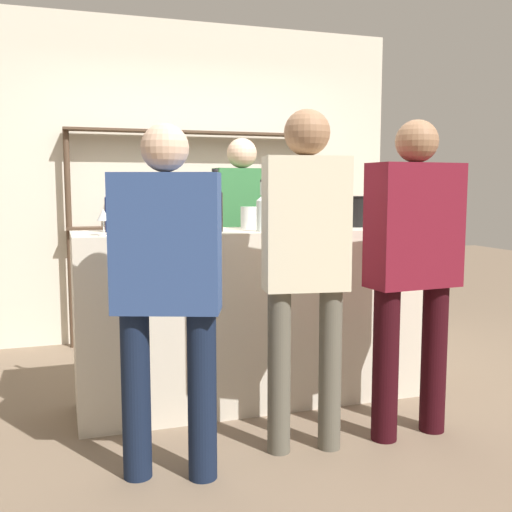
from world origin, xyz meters
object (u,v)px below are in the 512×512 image
object	(u,v)px
counter_bottle_2	(262,212)
ice_bucket	(354,211)
customer_center	(306,252)
customer_left	(167,278)
cork_jar	(249,218)
wine_glass	(103,216)
customer_right	(413,256)
counter_bottle_3	(397,205)
server_behind_counter	(242,231)
counter_bottle_1	(111,210)
counter_bottle_0	(215,207)

from	to	relation	value
counter_bottle_2	ice_bucket	xyz separation A→B (m)	(0.72, 0.21, -0.01)
customer_center	customer_left	bearing A→B (deg)	104.72
cork_jar	customer_left	xyz separation A→B (m)	(-0.70, -0.96, -0.21)
wine_glass	ice_bucket	bearing A→B (deg)	7.84
customer_center	customer_left	world-z (taller)	customer_center
counter_bottle_2	customer_right	size ratio (longest dim) A/B	0.18
counter_bottle_3	counter_bottle_2	bearing A→B (deg)	-179.74
counter_bottle_3	server_behind_counter	distance (m)	1.26
counter_bottle_1	counter_bottle_2	world-z (taller)	counter_bottle_1
ice_bucket	customer_center	size ratio (longest dim) A/B	0.12
counter_bottle_0	counter_bottle_3	bearing A→B (deg)	-3.46
cork_jar	customer_right	size ratio (longest dim) A/B	0.08
ice_bucket	cork_jar	bearing A→B (deg)	176.52
counter_bottle_2	server_behind_counter	bearing A→B (deg)	79.90
counter_bottle_1	customer_right	size ratio (longest dim) A/B	0.19
counter_bottle_0	wine_glass	xyz separation A→B (m)	(-0.65, -0.09, -0.04)
wine_glass	customer_left	xyz separation A→B (m)	(0.22, -0.69, -0.25)
counter_bottle_0	counter_bottle_2	xyz separation A→B (m)	(0.27, -0.08, -0.03)
customer_center	server_behind_counter	bearing A→B (deg)	2.87
counter_bottle_3	cork_jar	distance (m)	0.96
wine_glass	customer_center	world-z (taller)	customer_center
counter_bottle_0	server_behind_counter	world-z (taller)	server_behind_counter
counter_bottle_0	wine_glass	bearing A→B (deg)	-172.10
counter_bottle_3	ice_bucket	size ratio (longest dim) A/B	1.69
customer_right	counter_bottle_0	bearing A→B (deg)	47.62
ice_bucket	customer_right	distance (m)	0.88
ice_bucket	server_behind_counter	world-z (taller)	server_behind_counter
counter_bottle_0	counter_bottle_1	size ratio (longest dim) A/B	1.12
counter_bottle_0	customer_center	distance (m)	0.79
counter_bottle_2	counter_bottle_3	world-z (taller)	counter_bottle_3
counter_bottle_0	server_behind_counter	xyz separation A→B (m)	(0.45, 0.92, -0.21)
counter_bottle_0	counter_bottle_2	size ratio (longest dim) A/B	1.21
wine_glass	customer_right	size ratio (longest dim) A/B	0.09
counter_bottle_1	counter_bottle_2	size ratio (longest dim) A/B	1.08
counter_bottle_1	cork_jar	distance (m)	0.86
counter_bottle_1	cork_jar	world-z (taller)	counter_bottle_1
counter_bottle_3	counter_bottle_0	bearing A→B (deg)	176.54
counter_bottle_0	wine_glass	size ratio (longest dim) A/B	2.53
customer_left	counter_bottle_0	bearing A→B (deg)	-8.80
counter_bottle_1	customer_right	world-z (taller)	customer_right
counter_bottle_0	counter_bottle_3	xyz separation A→B (m)	(1.19, -0.07, 0.00)
wine_glass	counter_bottle_2	bearing A→B (deg)	0.92
counter_bottle_3	ice_bucket	xyz separation A→B (m)	(-0.20, 0.21, -0.04)
customer_right	cork_jar	bearing A→B (deg)	31.42
cork_jar	counter_bottle_0	bearing A→B (deg)	-146.14
counter_bottle_2	cork_jar	xyz separation A→B (m)	(-0.00, 0.25, -0.05)
counter_bottle_1	ice_bucket	size ratio (longest dim) A/B	1.55
cork_jar	counter_bottle_1	bearing A→B (deg)	-177.86
server_behind_counter	customer_left	bearing A→B (deg)	-30.71
counter_bottle_2	server_behind_counter	size ratio (longest dim) A/B	0.18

